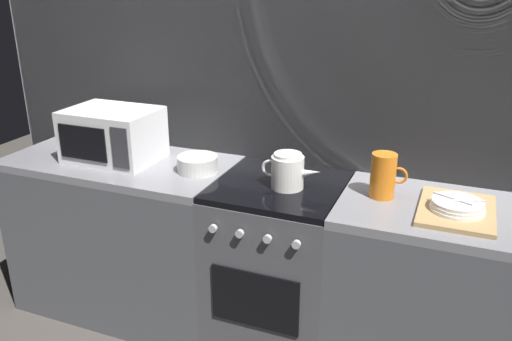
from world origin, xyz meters
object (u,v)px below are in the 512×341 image
Objects in this scene: microwave at (113,135)px; dish_pile at (457,208)px; stove_unit at (278,267)px; mixing_bowl at (198,164)px; pitcher at (383,176)px; kettle at (288,171)px.

dish_pile is (1.71, -0.03, -0.11)m from microwave.
stove_unit is 0.65m from mixing_bowl.
stove_unit is 1.09m from microwave.
pitcher is 0.50× the size of dish_pile.
mixing_bowl is 0.50× the size of dish_pile.
microwave is 2.30× the size of mixing_bowl.
dish_pile is at bearing -2.00° from stove_unit.
stove_unit is 1.96× the size of microwave.
stove_unit is at bearing 0.12° from microwave.
dish_pile is (0.79, -0.03, 0.47)m from stove_unit.
mixing_bowl is at bearing -178.23° from pitcher.
pitcher is at bearing 7.80° from kettle.
kettle is at bearing -3.55° from mixing_bowl.
stove_unit is 4.50× the size of pitcher.
kettle is 0.42m from pitcher.
dish_pile reaches higher than stove_unit.
kettle is at bearing 179.93° from dish_pile.
microwave is (-0.92, -0.00, 0.59)m from stove_unit.
dish_pile is (0.74, -0.00, -0.06)m from kettle.
mixing_bowl is 1.00× the size of pitcher.
dish_pile is at bearing -0.07° from kettle.
microwave reaches higher than dish_pile.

